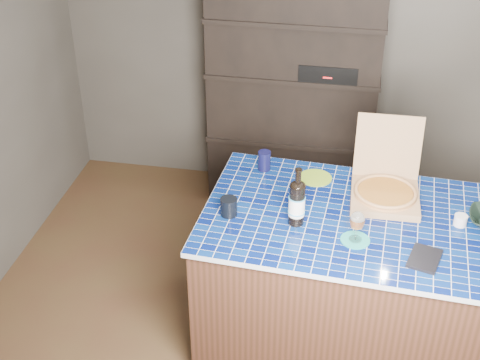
% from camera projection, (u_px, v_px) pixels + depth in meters
% --- Properties ---
extents(room, '(3.50, 3.50, 3.50)m').
position_uv_depth(room, '(261.00, 153.00, 3.37)').
color(room, '#4E3D21').
rests_on(room, ground).
extents(shelving_unit, '(1.20, 0.41, 1.80)m').
position_uv_depth(shelving_unit, '(294.00, 90.00, 4.82)').
color(shelving_unit, black).
rests_on(shelving_unit, floor).
extents(kitchen_island, '(1.67, 1.12, 0.88)m').
position_uv_depth(kitchen_island, '(348.00, 281.00, 3.76)').
color(kitchen_island, '#44251A').
rests_on(kitchen_island, floor).
extents(pizza_box, '(0.37, 0.45, 0.40)m').
position_uv_depth(pizza_box, '(385.00, 190.00, 3.65)').
color(pizza_box, '#96744D').
rests_on(pizza_box, kitchen_island).
extents(mead_bottle, '(0.09, 0.09, 0.33)m').
position_uv_depth(mead_bottle, '(297.00, 202.00, 3.42)').
color(mead_bottle, black).
rests_on(mead_bottle, kitchen_island).
extents(teal_trivet, '(0.15, 0.15, 0.01)m').
position_uv_depth(teal_trivet, '(355.00, 240.00, 3.36)').
color(teal_trivet, teal).
rests_on(teal_trivet, kitchen_island).
extents(wine_glass, '(0.07, 0.07, 0.17)m').
position_uv_depth(wine_glass, '(357.00, 221.00, 3.29)').
color(wine_glass, white).
rests_on(wine_glass, teal_trivet).
extents(tumbler, '(0.09, 0.09, 0.10)m').
position_uv_depth(tumbler, '(229.00, 207.00, 3.52)').
color(tumbler, black).
rests_on(tumbler, kitchen_island).
extents(dvd_case, '(0.19, 0.23, 0.02)m').
position_uv_depth(dvd_case, '(425.00, 258.00, 3.23)').
color(dvd_case, black).
rests_on(dvd_case, kitchen_island).
extents(white_jar, '(0.07, 0.07, 0.06)m').
position_uv_depth(white_jar, '(460.00, 220.00, 3.46)').
color(white_jar, silver).
rests_on(white_jar, kitchen_island).
extents(navy_cup, '(0.07, 0.07, 0.12)m').
position_uv_depth(navy_cup, '(264.00, 161.00, 3.91)').
color(navy_cup, black).
rests_on(navy_cup, kitchen_island).
extents(green_trivet, '(0.19, 0.19, 0.01)m').
position_uv_depth(green_trivet, '(315.00, 178.00, 3.85)').
color(green_trivet, olive).
rests_on(green_trivet, kitchen_island).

